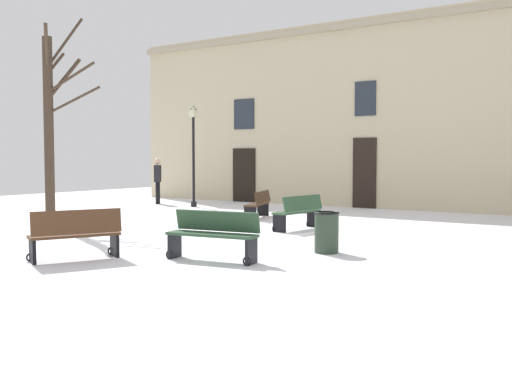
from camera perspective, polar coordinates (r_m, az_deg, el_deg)
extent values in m
plane|color=white|center=(13.90, -4.34, -4.36)|extent=(35.19, 35.19, 0.00)
cube|color=beige|center=(22.18, 11.30, 7.47)|extent=(22.00, 0.40, 6.96)
cube|color=tan|center=(22.42, 11.15, 15.78)|extent=(22.00, 0.30, 0.24)
cube|color=black|center=(24.68, -1.15, 1.63)|extent=(1.12, 0.08, 2.24)
cube|color=#262D38|center=(24.74, -1.16, 7.53)|extent=(1.00, 0.06, 1.25)
cube|color=black|center=(22.02, 10.45, 1.82)|extent=(0.91, 0.08, 2.58)
cube|color=#262D38|center=(22.11, 10.52, 8.87)|extent=(0.82, 0.06, 1.25)
cylinder|color=#423326|center=(17.47, -19.39, 5.58)|extent=(0.27, 0.27, 5.20)
cylinder|color=#423326|center=(18.19, -18.80, 11.69)|extent=(0.69, 1.08, 0.80)
cylinder|color=#423326|center=(17.25, -17.46, 10.53)|extent=(1.35, 0.62, 0.83)
cylinder|color=#423326|center=(17.91, -17.98, 13.57)|extent=(0.41, 1.04, 1.50)
cylinder|color=#423326|center=(17.67, -18.06, 10.35)|extent=(0.54, 0.90, 1.21)
cylinder|color=#423326|center=(17.28, -17.18, 8.49)|extent=(1.30, 0.84, 0.78)
cylinder|color=#423326|center=(17.25, -19.59, 13.06)|extent=(0.84, 0.69, 1.11)
cylinder|color=black|center=(22.33, -6.06, 2.88)|extent=(0.10, 0.10, 3.37)
cylinder|color=black|center=(22.39, -6.03, -1.17)|extent=(0.22, 0.22, 0.20)
cube|color=beige|center=(22.39, -6.09, 7.66)|extent=(0.24, 0.24, 0.36)
cone|color=black|center=(22.40, -6.09, 8.12)|extent=(0.30, 0.30, 0.14)
cylinder|color=#2D3D2D|center=(11.64, 6.83, -3.97)|extent=(0.47, 0.47, 0.77)
torus|color=black|center=(11.59, 6.84, -2.00)|extent=(0.50, 0.50, 0.04)
cube|color=#2D4C33|center=(10.67, -4.30, -4.13)|extent=(1.75, 0.68, 0.05)
cube|color=#2D4C33|center=(10.81, -3.79, -2.81)|extent=(1.70, 0.37, 0.38)
cube|color=black|center=(11.11, -7.86, -5.09)|extent=(0.12, 0.40, 0.48)
torus|color=black|center=(11.00, -8.34, -6.02)|extent=(0.17, 0.06, 0.17)
cube|color=black|center=(10.34, -0.46, -5.70)|extent=(0.12, 0.40, 0.48)
torus|color=black|center=(10.21, -0.87, -6.71)|extent=(0.17, 0.06, 0.17)
cube|color=#3D2819|center=(18.14, 0.09, -1.18)|extent=(0.93, 1.71, 0.05)
cube|color=#3D2819|center=(18.08, 0.65, -0.49)|extent=(0.65, 1.61, 0.37)
cube|color=black|center=(18.91, 0.68, -1.65)|extent=(0.37, 0.18, 0.43)
torus|color=black|center=(18.96, 0.23, -2.04)|extent=(0.08, 0.17, 0.17)
cube|color=black|center=(17.42, -0.56, -2.08)|extent=(0.37, 0.18, 0.43)
torus|color=black|center=(17.47, -1.05, -2.50)|extent=(0.08, 0.17, 0.17)
cube|color=#51331E|center=(11.26, -17.11, -4.00)|extent=(1.11, 1.63, 0.05)
cube|color=#51331E|center=(11.02, -16.89, -2.80)|extent=(0.79, 1.47, 0.44)
cube|color=black|center=(11.47, -13.50, -4.95)|extent=(0.40, 0.24, 0.45)
torus|color=black|center=(11.66, -13.74, -5.54)|extent=(0.10, 0.17, 0.17)
cube|color=black|center=(11.15, -20.79, -5.32)|extent=(0.40, 0.24, 0.45)
torus|color=black|center=(11.35, -20.92, -5.92)|extent=(0.10, 0.17, 0.17)
cube|color=#2D4C33|center=(15.29, 3.97, -1.92)|extent=(0.59, 1.63, 0.05)
cube|color=#2D4C33|center=(15.16, 4.55, -1.08)|extent=(0.30, 1.60, 0.39)
cube|color=black|center=(15.91, 5.54, -2.55)|extent=(0.38, 0.10, 0.46)
torus|color=black|center=(16.02, 5.07, -3.05)|extent=(0.05, 0.17, 0.17)
cube|color=black|center=(14.73, 2.27, -3.02)|extent=(0.38, 0.10, 0.46)
torus|color=black|center=(14.85, 1.79, -3.55)|extent=(0.05, 0.17, 0.17)
cylinder|color=black|center=(23.86, -9.51, -0.10)|extent=(0.14, 0.14, 0.88)
cylinder|color=black|center=(24.04, -9.42, -0.07)|extent=(0.14, 0.14, 0.88)
cube|color=black|center=(23.91, -9.48, 1.78)|extent=(0.38, 0.44, 0.68)
sphere|color=beige|center=(23.91, -9.50, 2.96)|extent=(0.24, 0.24, 0.24)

